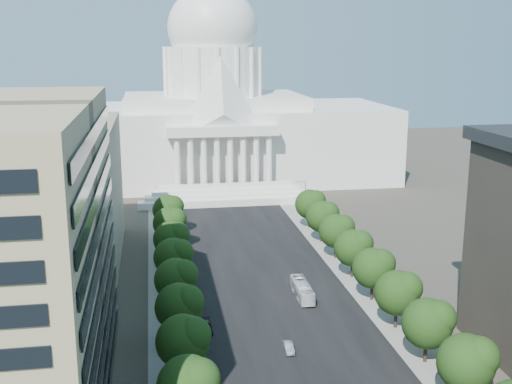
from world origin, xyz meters
TOP-DOWN VIEW (x-y plane):
  - road_asphalt at (0.00, 90.00)m, footprint 30.00×260.00m
  - sidewalk_left at (-19.00, 90.00)m, footprint 8.00×260.00m
  - sidewalk_right at (19.00, 90.00)m, footprint 8.00×260.00m
  - capitol at (0.00, 184.89)m, footprint 120.00×56.00m
  - office_block_left_far at (-48.00, 100.00)m, footprint 38.00×52.00m
  - tree_l_c at (-17.66, 35.81)m, footprint 7.79×7.60m
  - tree_l_d at (-17.66, 47.81)m, footprint 7.79×7.60m
  - tree_l_e at (-17.66, 59.81)m, footprint 7.79×7.60m
  - tree_l_f at (-17.66, 71.81)m, footprint 7.79×7.60m
  - tree_l_g at (-17.66, 83.81)m, footprint 7.79×7.60m
  - tree_l_h at (-17.66, 95.81)m, footprint 7.79×7.60m
  - tree_l_i at (-17.66, 107.81)m, footprint 7.79×7.60m
  - tree_l_j at (-17.66, 119.81)m, footprint 7.79×7.60m
  - tree_r_c at (18.34, 35.81)m, footprint 7.79×7.60m
  - tree_r_d at (18.34, 47.81)m, footprint 7.79×7.60m
  - tree_r_e at (18.34, 59.81)m, footprint 7.79×7.60m
  - tree_r_f at (18.34, 71.81)m, footprint 7.79×7.60m
  - tree_r_g at (18.34, 83.81)m, footprint 7.79×7.60m
  - tree_r_h at (18.34, 95.81)m, footprint 7.79×7.60m
  - tree_r_i at (18.34, 107.81)m, footprint 7.79×7.60m
  - tree_r_j at (18.34, 119.81)m, footprint 7.79×7.60m
  - streetlight_b at (19.90, 35.00)m, footprint 2.61×0.44m
  - streetlight_c at (19.90, 60.00)m, footprint 2.61×0.44m
  - streetlight_d at (19.90, 85.00)m, footprint 2.61×0.44m
  - streetlight_e at (19.90, 110.00)m, footprint 2.61×0.44m
  - streetlight_f at (19.90, 135.00)m, footprint 2.61×0.44m
  - car_silver at (-1.50, 54.41)m, footprint 1.48×3.95m
  - car_dark_b at (-13.50, 63.50)m, footprint 2.04×4.91m
  - city_bus at (5.51, 75.05)m, footprint 2.70×10.84m

SIDE VIEW (x-z plane):
  - road_asphalt at x=0.00m, z-range -0.01..0.01m
  - sidewalk_left at x=-19.00m, z-range -0.01..0.01m
  - sidewalk_right at x=19.00m, z-range -0.01..0.01m
  - car_silver at x=-1.50m, z-range 0.00..1.29m
  - car_dark_b at x=-13.50m, z-range 0.00..1.42m
  - city_bus at x=5.51m, z-range 0.00..3.01m
  - streetlight_b at x=19.90m, z-range 1.32..10.32m
  - streetlight_c at x=19.90m, z-range 1.32..10.32m
  - streetlight_d at x=19.90m, z-range 1.32..10.32m
  - streetlight_e at x=19.90m, z-range 1.32..10.32m
  - streetlight_f at x=19.90m, z-range 1.32..10.32m
  - tree_l_c at x=-17.66m, z-range 1.47..11.44m
  - tree_l_d at x=-17.66m, z-range 1.47..11.44m
  - tree_l_e at x=-17.66m, z-range 1.47..11.44m
  - tree_l_f at x=-17.66m, z-range 1.47..11.44m
  - tree_l_g at x=-17.66m, z-range 1.47..11.44m
  - tree_l_h at x=-17.66m, z-range 1.47..11.44m
  - tree_l_i at x=-17.66m, z-range 1.47..11.44m
  - tree_l_j at x=-17.66m, z-range 1.47..11.44m
  - tree_r_c at x=18.34m, z-range 1.47..11.44m
  - tree_r_d at x=18.34m, z-range 1.47..11.44m
  - tree_r_e at x=18.34m, z-range 1.47..11.44m
  - tree_r_f at x=18.34m, z-range 1.47..11.44m
  - tree_r_g at x=18.34m, z-range 1.47..11.44m
  - tree_r_h at x=18.34m, z-range 1.47..11.44m
  - tree_r_i at x=18.34m, z-range 1.47..11.44m
  - tree_r_j at x=18.34m, z-range 1.47..11.44m
  - office_block_left_far at x=-48.00m, z-range 0.00..30.00m
  - capitol at x=0.00m, z-range -16.49..56.51m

